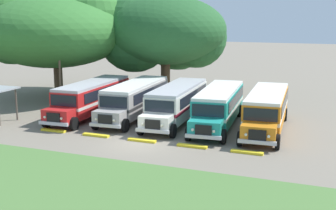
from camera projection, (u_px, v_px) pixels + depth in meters
The scene contains 15 objects.
ground_plane at pixel (138, 144), 29.39m from camera, with size 220.00×220.00×0.00m, color slate.
foreground_grass_strip at pixel (59, 193), 21.25m from camera, with size 80.00×11.04×0.01m, color #4C7538.
parked_bus_slot_0 at pixel (92, 97), 37.42m from camera, with size 3.04×10.89×2.82m.
parked_bus_slot_1 at pixel (135, 98), 36.90m from camera, with size 3.24×10.92×2.82m.
parked_bus_slot_2 at pixel (177, 102), 35.41m from camera, with size 3.22×10.92×2.82m.
parked_bus_slot_3 at pixel (219, 105), 34.02m from camera, with size 3.54×10.97×2.82m.
parked_bus_slot_4 at pixel (267, 109), 32.77m from camera, with size 3.28×10.93×2.82m.
curb_wheelstop_0 at pixel (53, 130), 32.47m from camera, with size 2.00×0.36×0.15m, color yellow.
curb_wheelstop_1 at pixel (96, 135), 31.19m from camera, with size 2.00×0.36×0.15m, color yellow.
curb_wheelstop_2 at pixel (142, 140), 29.91m from camera, with size 2.00×0.36×0.15m, color yellow.
curb_wheelstop_3 at pixel (192, 146), 28.63m from camera, with size 2.00×0.36×0.15m, color yellow.
curb_wheelstop_4 at pixel (247, 152), 27.35m from camera, with size 2.00×0.36×0.15m, color yellow.
broad_shade_tree at pixel (165, 33), 46.06m from camera, with size 13.17×13.47×10.33m.
secondary_tree at pixel (55, 29), 45.21m from camera, with size 15.49×15.69×11.42m.
utility_pole at pixel (60, 67), 40.06m from camera, with size 1.80×0.20×7.04m.
Camera 1 is at (12.20, -25.58, 8.45)m, focal length 47.42 mm.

